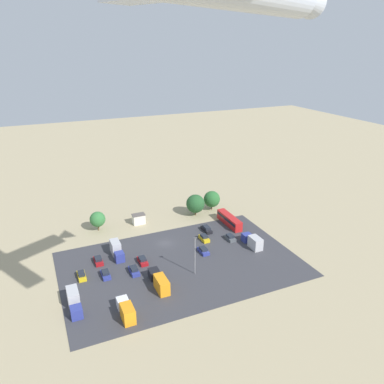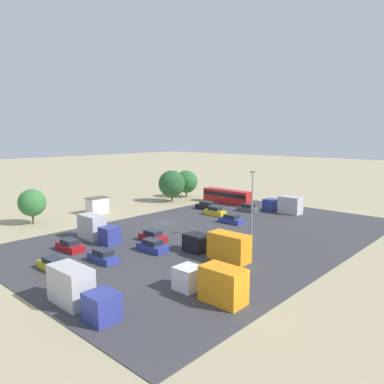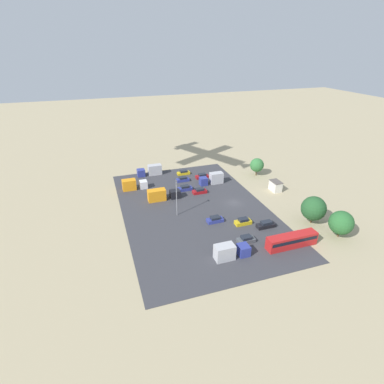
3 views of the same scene
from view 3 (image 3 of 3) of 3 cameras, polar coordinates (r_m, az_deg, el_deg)
ground_plane at (r=86.04m, az=7.97°, el=-2.08°), size 400.00×400.00×0.00m
parking_lot_surface at (r=81.94m, az=0.55°, el=-3.32°), size 59.91×38.44×0.08m
shed_building at (r=95.09m, az=15.61°, el=1.11°), size 3.99×2.79×3.18m
bus at (r=70.55m, az=18.46°, el=-8.69°), size 2.53×11.88×3.01m
parked_car_0 at (r=100.77m, az=1.95°, el=3.03°), size 1.93×4.34×1.53m
parked_car_1 at (r=92.15m, az=-1.34°, el=0.72°), size 1.95×4.38×1.59m
parked_car_2 at (r=103.67m, az=-1.64°, el=3.70°), size 1.80×4.34×1.41m
parked_car_3 at (r=90.39m, az=1.46°, el=0.17°), size 1.92×4.29×1.55m
parked_car_4 at (r=76.32m, az=4.40°, el=-5.26°), size 1.95×4.19×1.50m
parked_car_5 at (r=70.01m, az=10.27°, el=-8.88°), size 1.97×4.05×1.53m
parked_car_6 at (r=76.22m, az=9.70°, el=-5.59°), size 1.84×4.18×1.64m
parked_car_7 at (r=76.16m, az=13.91°, el=-6.07°), size 1.83×4.73×1.65m
parked_car_8 at (r=98.38m, az=-1.78°, el=2.42°), size 1.90×4.15×1.50m
parked_truck_0 at (r=86.60m, az=-5.74°, el=-0.54°), size 2.37×9.41×3.37m
parked_truck_1 at (r=94.22m, az=-11.13°, el=1.38°), size 2.40×7.60×3.32m
parked_truck_2 at (r=64.39m, az=7.24°, el=-11.19°), size 2.53×7.66×3.35m
parked_truck_3 at (r=96.46m, az=3.96°, el=2.52°), size 2.33×7.70×3.55m
parked_truck_4 at (r=103.76m, az=-7.83°, el=4.07°), size 2.37×8.34×3.46m
tree_near_shed at (r=104.19m, az=12.26°, el=5.03°), size 4.66×4.66×6.09m
tree_apron_mid at (r=77.03m, az=26.55°, el=-5.26°), size 5.56×5.56×6.62m
tree_apron_far at (r=79.89m, az=22.15°, el=-2.92°), size 6.10×6.10×7.22m
light_pole_lot_centre at (r=76.71m, az=-2.95°, el=-0.90°), size 0.90×0.28×10.02m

